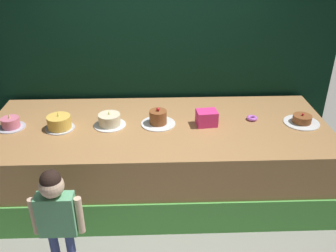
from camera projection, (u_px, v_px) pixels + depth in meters
ground_plane at (160, 233)px, 3.50m from camera, size 12.00×12.00×0.00m
stage_platform at (159, 159)px, 3.91m from camera, size 3.45×1.40×0.80m
curtain_backdrop at (157, 46)px, 4.15m from camera, size 4.13×0.08×2.79m
child_figure at (56, 211)px, 2.78m from camera, size 0.40×0.18×1.04m
pink_box at (207, 118)px, 3.70m from camera, size 0.22×0.18×0.15m
donut at (252, 118)px, 3.82m from camera, size 0.11×0.11×0.04m
cake_far_left at (11, 123)px, 3.65m from camera, size 0.27×0.27×0.16m
cake_left at (59, 123)px, 3.63m from camera, size 0.29×0.29×0.18m
cake_center at (110, 120)px, 3.69m from camera, size 0.32×0.32×0.17m
cake_right at (158, 118)px, 3.72m from camera, size 0.35×0.35×0.18m
cake_far_right at (302, 120)px, 3.75m from camera, size 0.36×0.36×0.11m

